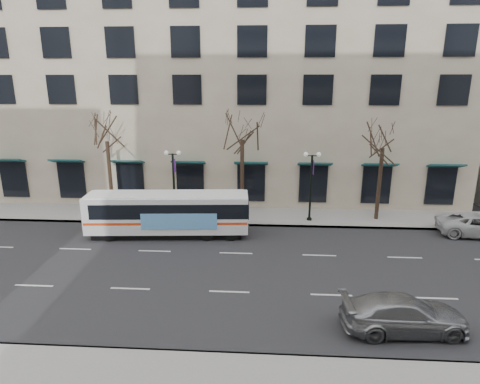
# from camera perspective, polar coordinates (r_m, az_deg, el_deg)

# --- Properties ---
(ground) EXTENTS (160.00, 160.00, 0.00)m
(ground) POSITION_cam_1_polar(r_m,az_deg,el_deg) (22.45, -1.01, -11.11)
(ground) COLOR black
(ground) RESTS_ON ground
(sidewalk_far) EXTENTS (80.00, 4.00, 0.15)m
(sidewalk_far) POSITION_cam_1_polar(r_m,az_deg,el_deg) (30.85, 9.65, -3.56)
(sidewalk_far) COLOR gray
(sidewalk_far) RESTS_ON ground
(building_hotel) EXTENTS (40.00, 20.00, 24.00)m
(building_hotel) POSITION_cam_1_polar(r_m,az_deg,el_deg) (41.19, -1.59, 18.26)
(building_hotel) COLOR tan
(building_hotel) RESTS_ON ground
(tree_far_left) EXTENTS (3.60, 3.60, 8.34)m
(tree_far_left) POSITION_cam_1_polar(r_m,az_deg,el_deg) (31.23, -18.55, 8.58)
(tree_far_left) COLOR black
(tree_far_left) RESTS_ON ground
(tree_far_mid) EXTENTS (3.60, 3.60, 8.55)m
(tree_far_mid) POSITION_cam_1_polar(r_m,az_deg,el_deg) (29.01, 0.31, 9.30)
(tree_far_mid) COLOR black
(tree_far_mid) RESTS_ON ground
(tree_far_right) EXTENTS (3.60, 3.60, 8.06)m
(tree_far_right) POSITION_cam_1_polar(r_m,az_deg,el_deg) (30.20, 19.80, 7.72)
(tree_far_right) COLOR black
(tree_far_right) RESTS_ON ground
(lamp_post_left) EXTENTS (1.22, 0.45, 5.21)m
(lamp_post_left) POSITION_cam_1_polar(r_m,az_deg,el_deg) (29.82, -9.39, 1.53)
(lamp_post_left) COLOR black
(lamp_post_left) RESTS_ON ground
(lamp_post_right) EXTENTS (1.22, 0.45, 5.21)m
(lamp_post_right) POSITION_cam_1_polar(r_m,az_deg,el_deg) (29.27, 10.07, 1.23)
(lamp_post_right) COLOR black
(lamp_post_right) RESTS_ON ground
(city_bus) EXTENTS (10.84, 3.12, 2.90)m
(city_bus) POSITION_cam_1_polar(r_m,az_deg,el_deg) (27.14, -10.07, -2.91)
(city_bus) COLOR white
(city_bus) RESTS_ON ground
(silver_car) EXTENTS (5.29, 2.43, 1.50)m
(silver_car) POSITION_cam_1_polar(r_m,az_deg,el_deg) (18.64, 22.28, -15.76)
(silver_car) COLOR #929499
(silver_car) RESTS_ON ground
(white_pickup) EXTENTS (5.50, 3.04, 1.46)m
(white_pickup) POSITION_cam_1_polar(r_m,az_deg,el_deg) (31.33, 30.85, -4.07)
(white_pickup) COLOR #BDBDBD
(white_pickup) RESTS_ON ground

